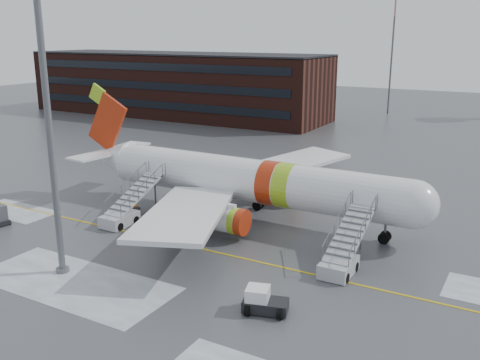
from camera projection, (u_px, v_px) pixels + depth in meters
The scene contains 9 objects.
ground at pixel (228, 249), 41.02m from camera, with size 260.00×260.00×0.00m, color #494C4F.
airliner at pixel (242, 180), 47.50m from camera, with size 35.03×32.97×11.18m.
airstair_fwd at pixel (342, 256), 37.09m from camera, with size 2.05×7.70×3.48m.
airstair_aft at pixel (125, 211), 46.42m from camera, with size 2.05×7.70×3.48m.
pushback_tug at pixel (263, 301), 31.64m from camera, with size 2.95×2.54×1.52m.
baggage_tractor at pixel (131, 210), 48.33m from camera, with size 2.45×1.67×1.20m.
light_mast_near at pixel (46, 100), 33.94m from camera, with size 1.20×1.20×22.79m.
terminal_building at pixel (175, 84), 106.87m from camera, with size 62.00×16.11×12.30m.
light_mast_far_n at pixel (393, 44), 106.62m from camera, with size 1.20×1.20×24.25m.
Camera 1 is at (19.55, -32.76, 16.00)m, focal length 40.00 mm.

